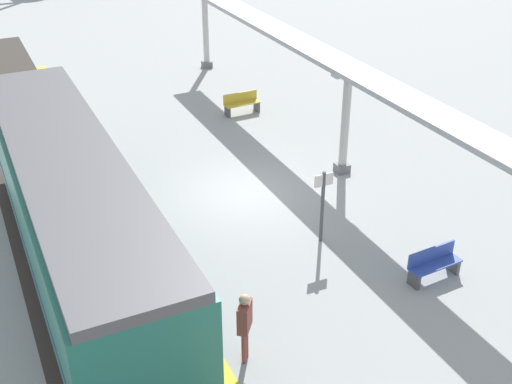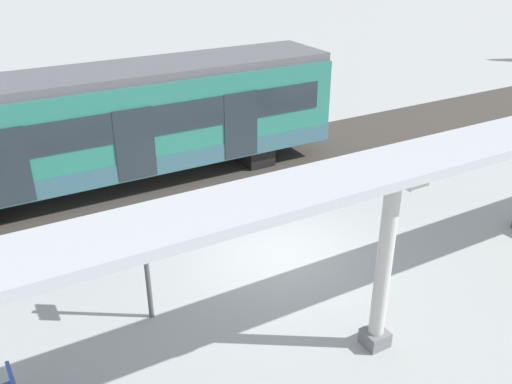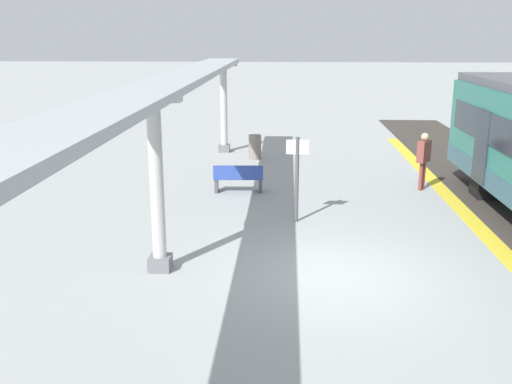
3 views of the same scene
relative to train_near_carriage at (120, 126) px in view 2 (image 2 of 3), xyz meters
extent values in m
plane|color=#979B9A|center=(5.62, 1.96, -1.83)|extent=(176.00, 176.00, 0.00)
cube|color=gold|center=(1.83, 1.96, -1.83)|extent=(0.47, 31.78, 0.01)
cube|color=#38332D|center=(-0.01, 1.96, -1.83)|extent=(3.20, 43.78, 0.01)
cube|color=#246A5D|center=(-0.01, 0.00, 0.11)|extent=(2.60, 13.05, 2.60)
cube|color=#2F5467|center=(-0.01, 0.00, -0.92)|extent=(2.63, 13.07, 0.55)
cube|color=#515156|center=(-0.01, 0.00, 1.53)|extent=(2.39, 13.05, 0.24)
cube|color=#1E262D|center=(1.31, 0.00, 0.42)|extent=(0.03, 12.01, 0.84)
cube|color=#1E262D|center=(1.31, -3.26, -0.14)|extent=(0.04, 1.10, 2.00)
cube|color=#1E262D|center=(1.31, 0.00, -0.14)|extent=(0.04, 1.10, 2.00)
cube|color=#1E262D|center=(1.31, 3.26, -0.14)|extent=(0.04, 1.10, 2.00)
cube|color=black|center=(-0.01, 4.18, -1.51)|extent=(2.21, 0.90, 0.64)
cube|color=slate|center=(9.20, 1.85, -1.68)|extent=(0.44, 0.44, 0.30)
cylinder|color=#B9B6B1|center=(9.20, 1.85, 0.03)|extent=(0.28, 0.28, 3.13)
cube|color=#B9B6B1|center=(9.20, 1.85, 1.66)|extent=(1.10, 0.36, 0.12)
cube|color=#A8AAB2|center=(9.20, 1.87, 1.80)|extent=(1.20, 25.48, 0.16)
cylinder|color=#4C4C51|center=(6.38, -1.49, -0.73)|extent=(0.10, 0.10, 2.20)
cube|color=silver|center=(6.38, -1.49, 0.12)|extent=(0.56, 0.04, 0.36)
camera|label=1|loc=(-1.89, -14.53, 8.34)|focal=45.34mm
camera|label=2|loc=(14.93, -3.93, 5.18)|focal=38.01mm
camera|label=3|loc=(6.64, 12.89, 2.87)|focal=41.05mm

